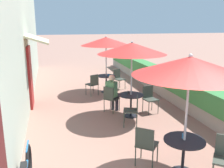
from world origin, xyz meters
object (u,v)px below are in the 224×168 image
(cafe_chair_near_left, at_px, (146,143))
(patio_umbrella_mid, at_px, (132,48))
(coffee_cup_mid, at_px, (128,93))
(cafe_chair_mid_back, at_px, (149,97))
(coffee_cup_near, at_px, (184,136))
(cafe_chair_mid_left, at_px, (110,97))
(patio_umbrella_near, at_px, (190,66))
(cafe_chair_far_right, at_px, (93,83))
(seated_patron_mid_left, at_px, (112,91))
(patio_table_far, at_px, (106,80))
(patio_table_near, at_px, (184,149))
(patio_table_mid, at_px, (131,100))
(cafe_chair_far_left, at_px, (118,77))
(patio_umbrella_far, at_px, (106,41))
(coffee_cup_far, at_px, (108,75))
(cafe_chair_mid_right, at_px, (133,108))

(cafe_chair_near_left, relative_size, patio_umbrella_mid, 0.37)
(coffee_cup_mid, bearing_deg, cafe_chair_mid_back, 9.85)
(coffee_cup_near, height_order, patio_umbrella_mid, patio_umbrella_mid)
(coffee_cup_near, relative_size, cafe_chair_mid_left, 0.10)
(patio_umbrella_near, relative_size, cafe_chair_far_right, 2.70)
(coffee_cup_near, relative_size, seated_patron_mid_left, 0.07)
(patio_table_far, bearing_deg, patio_umbrella_mid, -87.72)
(patio_umbrella_mid, xyz_separation_m, seated_patron_mid_left, (-0.45, 0.58, -1.45))
(patio_umbrella_near, height_order, cafe_chair_mid_back, patio_umbrella_near)
(patio_umbrella_near, bearing_deg, coffee_cup_near, 73.08)
(coffee_cup_mid, distance_m, cafe_chair_far_right, 2.59)
(patio_umbrella_mid, bearing_deg, patio_table_far, 92.28)
(patio_table_near, height_order, patio_umbrella_mid, patio_umbrella_mid)
(patio_table_near, xyz_separation_m, coffee_cup_near, (0.02, 0.06, 0.24))
(patio_table_mid, bearing_deg, coffee_cup_mid, 127.15)
(patio_table_near, xyz_separation_m, patio_table_far, (-0.13, 6.10, 0.00))
(patio_table_far, height_order, cafe_chair_far_left, cafe_chair_far_left)
(patio_umbrella_far, bearing_deg, coffee_cup_far, -51.34)
(cafe_chair_mid_back, distance_m, coffee_cup_far, 2.74)
(cafe_chair_near_left, xyz_separation_m, cafe_chair_mid_left, (0.07, 3.26, 0.00))
(patio_umbrella_far, bearing_deg, patio_table_mid, -87.72)
(patio_umbrella_near, distance_m, cafe_chair_far_left, 6.69)
(cafe_chair_mid_left, relative_size, cafe_chair_far_left, 1.00)
(patio_umbrella_far, bearing_deg, cafe_chair_mid_left, -99.79)
(patio_table_mid, bearing_deg, cafe_chair_far_left, 81.14)
(cafe_chair_near_left, xyz_separation_m, cafe_chair_far_right, (-0.15, 5.32, 0.00))
(patio_table_far, bearing_deg, patio_table_near, -88.80)
(cafe_chair_far_right, bearing_deg, patio_table_far, 5.96)
(patio_table_mid, height_order, cafe_chair_mid_back, cafe_chair_mid_back)
(coffee_cup_near, relative_size, cafe_chair_mid_right, 0.10)
(patio_table_near, relative_size, coffee_cup_near, 8.72)
(patio_table_mid, height_order, cafe_chair_mid_right, cafe_chair_mid_right)
(patio_umbrella_near, height_order, coffee_cup_mid, patio_umbrella_near)
(patio_table_mid, height_order, coffee_cup_mid, coffee_cup_mid)
(coffee_cup_far, bearing_deg, patio_umbrella_far, 128.66)
(cafe_chair_mid_back, distance_m, cafe_chair_far_left, 3.11)
(coffee_cup_mid, height_order, cafe_chair_far_right, cafe_chair_far_right)
(seated_patron_mid_left, bearing_deg, cafe_chair_mid_back, 31.68)
(coffee_cup_near, relative_size, cafe_chair_far_left, 0.10)
(coffee_cup_far, bearing_deg, cafe_chair_mid_right, -92.06)
(patio_table_near, bearing_deg, coffee_cup_mid, 91.25)
(cafe_chair_far_left, bearing_deg, cafe_chair_mid_back, 68.74)
(cafe_chair_mid_back, xyz_separation_m, coffee_cup_far, (-0.75, 2.63, 0.24))
(patio_umbrella_mid, height_order, coffee_cup_mid, patio_umbrella_mid)
(patio_umbrella_near, bearing_deg, patio_table_near, 180.00)
(cafe_chair_near_left, xyz_separation_m, cafe_chair_mid_back, (1.31, 2.97, 0.00))
(cafe_chair_mid_left, distance_m, patio_umbrella_far, 2.95)
(patio_umbrella_mid, distance_m, cafe_chair_mid_right, 1.78)
(cafe_chair_near_left, bearing_deg, patio_umbrella_far, 124.72)
(patio_table_mid, height_order, coffee_cup_far, coffee_cup_far)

